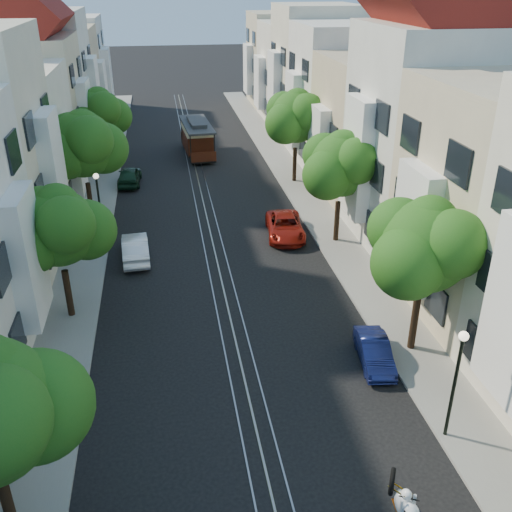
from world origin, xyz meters
name	(u,v)px	position (x,y,z in m)	size (l,w,h in m)	color
ground	(203,201)	(0.00, 28.00, 0.00)	(200.00, 200.00, 0.00)	black
sidewalk_east	(304,194)	(7.25, 28.00, 0.06)	(2.50, 80.00, 0.12)	gray
sidewalk_west	(96,207)	(-7.25, 28.00, 0.06)	(2.50, 80.00, 0.12)	gray
rail_left	(195,201)	(-0.55, 28.00, 0.01)	(0.06, 80.00, 0.02)	gray
rail_slot	(203,201)	(0.00, 28.00, 0.01)	(0.06, 80.00, 0.02)	gray
rail_right	(211,201)	(0.55, 28.00, 0.01)	(0.06, 80.00, 0.02)	gray
lane_line	(203,201)	(0.00, 28.00, 0.00)	(0.08, 80.00, 0.01)	tan
townhouses_east	(373,121)	(11.87, 27.91, 5.18)	(7.75, 72.00, 12.00)	beige
townhouses_west	(11,137)	(-11.87, 27.91, 5.08)	(7.75, 72.00, 11.76)	silver
tree_e_b	(427,248)	(7.26, 8.98, 4.73)	(4.93, 4.08, 6.68)	black
tree_e_c	(342,167)	(7.26, 19.98, 4.60)	(4.84, 3.99, 6.52)	black
tree_e_d	(297,118)	(7.26, 30.98, 4.87)	(5.01, 4.16, 6.85)	black
tree_w_b	(59,229)	(-7.14, 13.98, 4.40)	(4.72, 3.87, 6.27)	black
tree_w_c	(84,146)	(-7.14, 24.98, 5.07)	(5.13, 4.28, 7.09)	black
tree_w_d	(99,114)	(-7.14, 35.98, 4.60)	(4.84, 3.99, 6.52)	black
lamp_east	(457,369)	(6.30, 4.00, 2.85)	(0.32, 0.32, 4.16)	black
lamp_west	(99,198)	(-6.30, 22.00, 2.85)	(0.32, 0.32, 4.16)	black
sportbike_rider	(406,510)	(3.40, 0.66, 0.94)	(0.74, 2.02, 1.77)	black
cable_car	(197,136)	(0.50, 39.61, 1.64)	(2.72, 7.34, 2.77)	black
parked_car_e_mid	(374,352)	(5.33, 8.35, 0.54)	(1.14, 3.26, 1.08)	#0D1442
parked_car_e_far	(285,226)	(4.40, 21.24, 0.63)	(2.10, 4.56, 1.27)	maroon
parked_car_w_mid	(135,248)	(-4.40, 19.57, 0.66)	(1.40, 4.00, 1.32)	white
parked_car_w_far	(129,176)	(-5.14, 32.48, 0.68)	(1.61, 3.99, 1.36)	#14321E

